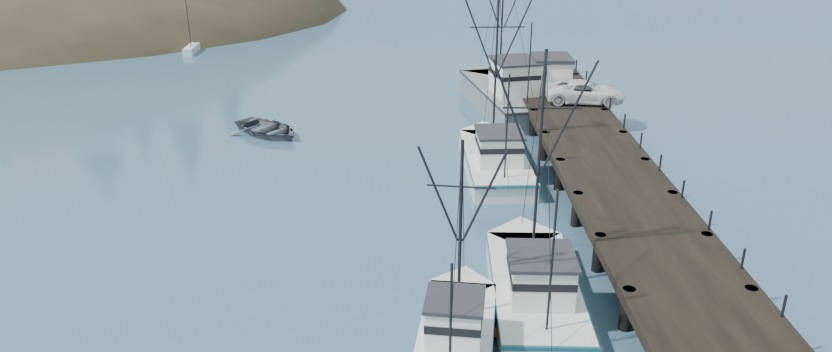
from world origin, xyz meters
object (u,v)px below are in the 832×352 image
at_px(pier, 602,164).
at_px(work_vessel, 504,94).
at_px(trawler_mid, 456,334).
at_px(trawler_near, 534,285).
at_px(pier_shed, 551,73).
at_px(pickup_truck, 585,92).
at_px(motorboat, 268,134).
at_px(trawler_far, 495,159).

xyz_separation_m(pier, work_vessel, (-3.90, 16.64, -0.46)).
relative_size(pier, trawler_mid, 4.73).
bearing_deg(pier, trawler_near, -116.05).
height_order(trawler_near, work_vessel, work_vessel).
relative_size(pier, work_vessel, 2.92).
xyz_separation_m(trawler_near, pier_shed, (5.65, 27.60, 2.60)).
bearing_deg(work_vessel, trawler_mid, -100.43).
distance_m(work_vessel, pickup_truck, 7.47).
distance_m(trawler_mid, pickup_truck, 30.51).
xyz_separation_m(pier_shed, motorboat, (-21.75, -4.43, -3.42)).
distance_m(pier, trawler_near, 14.16).
relative_size(trawler_far, pickup_truck, 2.07).
distance_m(trawler_far, motorboat, 17.69).
xyz_separation_m(pier_shed, pickup_truck, (2.05, -3.17, -0.60)).
bearing_deg(trawler_near, pier_shed, 78.43).
bearing_deg(trawler_far, motorboat, 155.59).
relative_size(trawler_mid, pickup_truck, 1.58).
xyz_separation_m(trawler_mid, trawler_far, (3.78, 19.62, 0.00)).
bearing_deg(pickup_truck, trawler_mid, 164.64).
height_order(trawler_mid, motorboat, trawler_mid).
height_order(pier, motorboat, pier).
relative_size(pickup_truck, motorboat, 1.00).
height_order(trawler_mid, pickup_truck, trawler_mid).
bearing_deg(work_vessel, motorboat, -161.46).
relative_size(trawler_far, pier_shed, 3.82).
xyz_separation_m(trawler_mid, work_vessel, (6.09, 33.09, 0.41)).
bearing_deg(trawler_mid, trawler_near, 44.71).
xyz_separation_m(trawler_mid, pier_shed, (9.44, 31.35, 2.60)).
xyz_separation_m(trawler_mid, motorboat, (-12.31, 26.92, -0.82)).
height_order(pier, trawler_near, trawler_near).
bearing_deg(trawler_mid, pickup_truck, 67.81).
bearing_deg(pier_shed, pier, -87.87).
relative_size(trawler_far, work_vessel, 0.81).
bearing_deg(pickup_truck, work_vessel, 54.60).
height_order(pier_shed, pickup_truck, pier_shed).
xyz_separation_m(work_vessel, pier_shed, (3.35, -1.74, 2.19)).
bearing_deg(work_vessel, trawler_near, -94.49).
height_order(trawler_near, trawler_far, trawler_far).
distance_m(pier, motorboat, 24.70).
bearing_deg(pier_shed, trawler_mid, -106.76).
height_order(pier_shed, motorboat, pier_shed).
relative_size(trawler_mid, trawler_far, 0.76).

